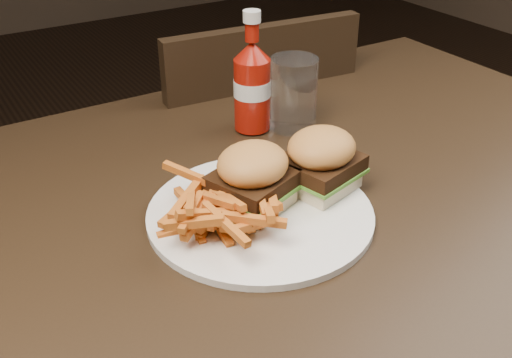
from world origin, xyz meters
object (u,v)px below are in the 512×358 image
plate (260,213)px  tumbler (293,95)px  dining_table (287,199)px  chair_far (228,186)px  ketchup_bottle (252,94)px

plate → tumbler: tumbler is taller
dining_table → plate: plate is taller
dining_table → plate: size_ratio=4.24×
plate → tumbler: (0.18, 0.19, 0.05)m
dining_table → chair_far: 0.61m
dining_table → ketchup_bottle: size_ratio=10.56×
dining_table → ketchup_bottle: ketchup_bottle is taller
tumbler → dining_table: bearing=-126.7°
ketchup_bottle → tumbler: size_ratio=0.96×
chair_far → plate: plate is taller
dining_table → ketchup_bottle: 0.20m
chair_far → plate: bearing=70.3°
chair_far → plate: size_ratio=1.44×
plate → dining_table: bearing=30.4°
ketchup_bottle → tumbler: (0.06, -0.02, -0.01)m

